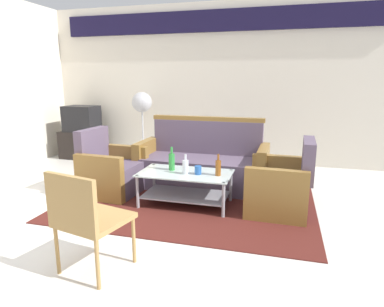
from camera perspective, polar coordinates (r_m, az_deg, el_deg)
ground_plane at (r=3.56m, az=-5.65°, el=-12.45°), size 14.00×14.00×0.00m
wall_back at (r=6.17m, az=4.43°, el=12.38°), size 6.52×0.19×2.80m
rug at (r=4.20m, az=-0.54°, el=-8.26°), size 3.01×2.11×0.01m
couch at (r=4.71m, az=1.81°, el=-1.96°), size 1.81×0.77×0.96m
armchair_left at (r=4.58m, az=-13.57°, el=-3.12°), size 0.75×0.81×0.85m
armchair_right at (r=3.97m, az=14.88°, el=-5.68°), size 0.72×0.78×0.85m
coffee_table at (r=4.04m, az=-1.12°, el=-5.16°), size 1.10×0.60×0.40m
bottle_green at (r=4.08m, az=-3.48°, el=-1.34°), size 0.07×0.07×0.29m
bottle_brown at (r=3.86m, az=4.48°, el=-2.38°), size 0.07×0.07×0.25m
bottle_clear at (r=3.92m, az=-1.12°, el=-2.22°), size 0.07×0.07×0.24m
cup at (r=3.91m, az=1.03°, el=-2.85°), size 0.08×0.08×0.10m
tv_stand at (r=6.78m, az=-18.00°, el=1.49°), size 0.80×0.50×0.52m
television at (r=6.71m, az=-18.28°, el=5.68°), size 0.60×0.45×0.48m
pedestal_fan at (r=6.14m, az=-8.52°, el=7.95°), size 0.36×0.36×1.27m
wicker_chair at (r=2.71m, az=-17.70°, el=-9.94°), size 0.58×0.58×0.84m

